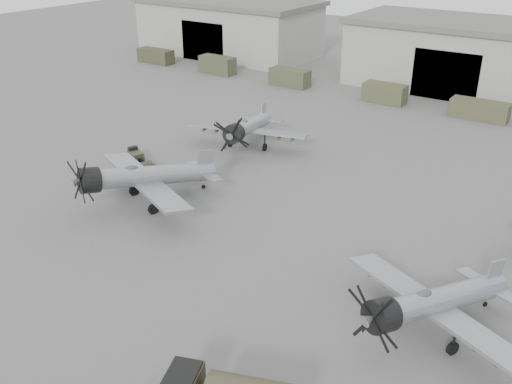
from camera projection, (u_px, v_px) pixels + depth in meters
ground at (99, 349)px, 29.59m from camera, size 220.00×220.00×0.00m
hangar_left at (229, 27)px, 93.20m from camera, size 29.00×14.80×8.70m
hangar_center at (463, 55)px, 73.80m from camera, size 29.00×14.80×8.70m
support_truck_0 at (156, 56)px, 88.44m from camera, size 5.92×2.20×2.14m
support_truck_1 at (217, 65)px, 82.17m from camera, size 5.34×2.20×2.49m
support_truck_2 at (290, 78)px, 75.96m from camera, size 5.41×2.20×2.33m
support_truck_3 at (385, 93)px, 69.08m from camera, size 5.15×2.20×2.33m
support_truck_4 at (479, 110)px, 63.39m from camera, size 6.29×2.20×2.08m
aircraft_mid_1 at (140, 177)px, 43.67m from camera, size 12.57×11.38×5.12m
aircraft_mid_2 at (430, 303)px, 29.67m from camera, size 11.25×10.20×4.60m
aircraft_far_0 at (247, 128)px, 54.58m from camera, size 11.83×10.65×4.72m
tug_trailer at (142, 161)px, 51.57m from camera, size 6.14×3.32×1.24m
ground_crew at (122, 165)px, 49.72m from camera, size 0.45×0.63×1.61m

